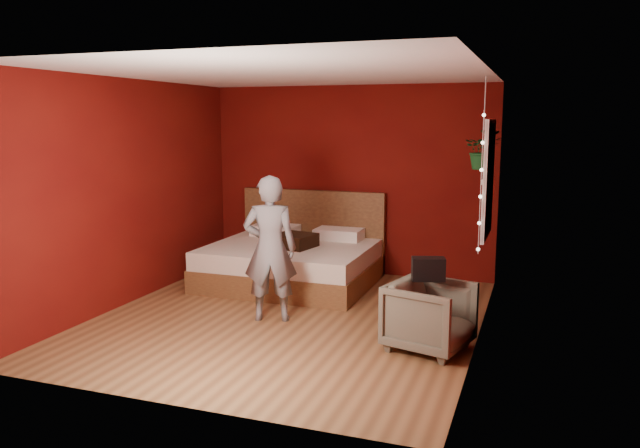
% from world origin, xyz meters
% --- Properties ---
extents(floor, '(4.50, 4.50, 0.00)m').
position_xyz_m(floor, '(0.00, 0.00, 0.00)').
color(floor, brown).
rests_on(floor, ground).
extents(room_walls, '(4.04, 4.54, 2.62)m').
position_xyz_m(room_walls, '(0.00, 0.00, 1.68)').
color(room_walls, '#60100A').
rests_on(room_walls, ground).
extents(window, '(0.05, 0.97, 1.27)m').
position_xyz_m(window, '(1.97, 0.90, 1.50)').
color(window, white).
rests_on(window, room_walls).
extents(fairy_lights, '(0.04, 0.04, 1.45)m').
position_xyz_m(fairy_lights, '(1.94, 0.38, 1.50)').
color(fairy_lights, silver).
rests_on(fairy_lights, room_walls).
extents(bed, '(2.09, 1.78, 1.15)m').
position_xyz_m(bed, '(-0.52, 1.41, 0.30)').
color(bed, brown).
rests_on(bed, ground).
extents(person, '(0.66, 0.53, 1.56)m').
position_xyz_m(person, '(-0.16, -0.12, 0.78)').
color(person, slate).
rests_on(person, ground).
extents(armchair, '(0.87, 0.85, 0.65)m').
position_xyz_m(armchair, '(1.60, -0.44, 0.32)').
color(armchair, '#656050').
rests_on(armchair, ground).
extents(handbag, '(0.33, 0.23, 0.22)m').
position_xyz_m(handbag, '(1.56, -0.37, 0.76)').
color(handbag, black).
rests_on(handbag, armchair).
extents(throw_pillow, '(0.56, 0.56, 0.17)m').
position_xyz_m(throw_pillow, '(-0.43, 1.21, 0.61)').
color(throw_pillow, black).
rests_on(throw_pillow, bed).
extents(hanging_plant, '(0.43, 0.39, 1.02)m').
position_xyz_m(hanging_plant, '(1.88, 1.11, 1.80)').
color(hanging_plant, silver).
rests_on(hanging_plant, room_walls).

